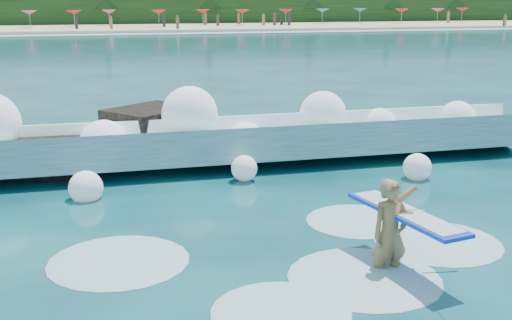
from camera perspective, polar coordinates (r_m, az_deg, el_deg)
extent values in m
plane|color=#072C39|center=(10.66, -5.18, -9.37)|extent=(200.00, 200.00, 0.00)
cube|color=tan|center=(87.75, -13.82, 11.29)|extent=(140.00, 20.00, 0.40)
cube|color=silver|center=(76.77, -13.65, 10.80)|extent=(140.00, 5.00, 0.08)
cube|color=black|center=(97.67, -14.02, 12.90)|extent=(140.00, 4.00, 5.00)
cube|color=teal|center=(16.78, -3.43, 1.08)|extent=(17.31, 2.64, 1.44)
cube|color=white|center=(17.46, -3.96, 3.05)|extent=(17.31, 1.22, 0.67)
cube|color=black|center=(16.83, -18.04, 0.26)|extent=(2.34, 2.05, 1.10)
cube|color=black|center=(18.00, -9.28, 2.17)|extent=(2.81, 2.73, 1.54)
imported|color=olive|center=(10.49, 11.83, -6.51)|extent=(0.71, 0.51, 1.81)
cube|color=blue|center=(10.55, 13.17, -4.66)|extent=(1.02, 2.54, 0.06)
cube|color=silver|center=(10.55, 13.17, -4.58)|extent=(0.88, 2.32, 0.06)
cylinder|color=black|center=(9.66, 15.93, -9.58)|extent=(0.01, 0.91, 0.43)
sphere|color=white|center=(16.34, -13.34, 1.33)|extent=(1.24, 1.24, 1.24)
sphere|color=white|center=(16.89, -5.92, 4.06)|extent=(1.48, 1.48, 1.48)
sphere|color=white|center=(16.84, -0.89, 1.79)|extent=(0.94, 0.94, 0.94)
sphere|color=white|center=(17.91, 5.96, 4.07)|extent=(1.29, 1.29, 1.29)
sphere|color=white|center=(18.42, 10.88, 3.13)|extent=(0.93, 0.93, 0.93)
sphere|color=white|center=(19.50, 17.45, 3.48)|extent=(1.06, 1.06, 1.06)
sphere|color=white|center=(14.39, -14.89, -2.40)|extent=(0.75, 0.75, 0.75)
sphere|color=white|center=(15.25, -1.06, -0.75)|extent=(0.63, 0.63, 0.63)
sphere|color=white|center=(15.91, 14.14, -0.65)|extent=(0.69, 0.69, 0.69)
ellipsoid|color=silver|center=(10.35, 9.57, -10.27)|extent=(2.45, 2.45, 0.12)
ellipsoid|color=silver|center=(9.19, 2.20, -13.39)|extent=(2.01, 2.01, 0.10)
ellipsoid|color=silver|center=(12.02, 15.84, -7.06)|extent=(2.29, 2.29, 0.11)
ellipsoid|color=silver|center=(11.03, -12.12, -8.80)|extent=(2.38, 2.38, 0.12)
ellipsoid|color=silver|center=(12.79, 8.98, -5.37)|extent=(2.04, 2.04, 0.10)
cone|color=#CF3C6C|center=(89.04, -19.51, 12.25)|extent=(2.00, 2.00, 0.50)
cone|color=red|center=(88.78, -15.88, 12.52)|extent=(2.00, 2.00, 0.50)
cone|color=#CF3C6C|center=(90.89, -12.94, 12.73)|extent=(2.00, 2.00, 0.50)
cone|color=red|center=(87.80, -8.66, 12.87)|extent=(2.00, 2.00, 0.50)
cone|color=red|center=(91.59, -4.75, 13.04)|extent=(2.00, 2.00, 0.50)
cone|color=red|center=(90.72, -1.24, 13.07)|extent=(2.00, 2.00, 0.50)
cone|color=red|center=(92.47, 2.66, 13.08)|extent=(2.00, 2.00, 0.50)
cone|color=#158780|center=(96.75, 5.93, 13.08)|extent=(2.00, 2.00, 0.50)
cone|color=#158780|center=(100.40, 9.23, 13.02)|extent=(2.00, 2.00, 0.50)
cone|color=red|center=(98.87, 12.82, 12.84)|extent=(2.00, 2.00, 0.50)
cone|color=#CF3C6C|center=(102.79, 15.86, 12.70)|extent=(2.00, 2.00, 0.50)
cone|color=red|center=(108.38, 17.86, 12.62)|extent=(2.00, 2.00, 0.50)
cube|color=#262633|center=(97.61, 13.38, 12.10)|extent=(0.35, 0.22, 1.35)
cube|color=#8C664C|center=(99.59, 15.27, 12.07)|extent=(0.35, 0.22, 1.53)
cube|color=#262633|center=(96.60, 4.05, 12.42)|extent=(0.35, 0.22, 1.36)
cube|color=#3F332D|center=(96.58, 10.18, 12.30)|extent=(0.35, 0.22, 1.55)
cube|color=#8C664C|center=(90.56, 4.70, 12.33)|extent=(0.35, 0.22, 1.49)
cube|color=brown|center=(80.05, -6.84, 11.74)|extent=(0.35, 0.22, 1.35)
cube|color=#3F332D|center=(88.08, 12.07, 11.80)|extent=(0.35, 0.22, 1.47)
cube|color=#8C664C|center=(92.36, -0.24, 12.41)|extent=(0.35, 0.22, 1.50)
cube|color=#262633|center=(90.26, -7.63, 12.27)|extent=(0.35, 0.22, 1.56)
cube|color=brown|center=(80.17, -21.09, 10.96)|extent=(0.35, 0.22, 1.51)
cube|color=#8C664C|center=(91.96, -21.33, 11.47)|extent=(0.35, 0.22, 1.55)
cube|color=#262633|center=(86.91, -5.37, 12.26)|extent=(0.35, 0.22, 1.58)
cube|color=brown|center=(80.22, -19.05, 11.32)|extent=(0.35, 0.22, 1.40)
cube|color=#3F332D|center=(81.80, -5.07, 12.11)|extent=(0.35, 0.22, 1.49)
cube|color=brown|center=(92.53, 7.40, 12.30)|extent=(0.35, 0.22, 1.49)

